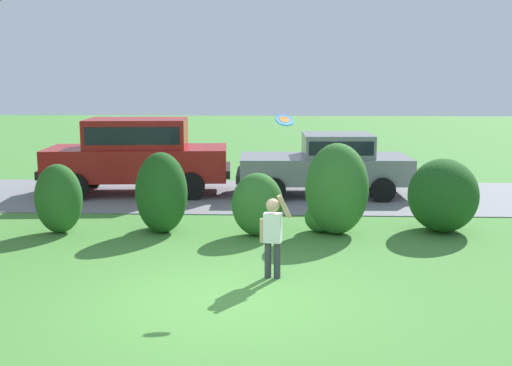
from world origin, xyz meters
name	(u,v)px	position (x,y,z in m)	size (l,w,h in m)	color
ground_plane	(222,300)	(0.00, 0.00, 0.00)	(80.00, 80.00, 0.00)	#478438
driveway_strip	(250,196)	(0.00, 7.44, 0.01)	(28.00, 4.40, 0.02)	slate
shrub_near_tree	(59,199)	(-3.47, 3.55, 0.67)	(0.91, 0.74, 1.34)	#286023
shrub_centre_left	(161,197)	(-1.52, 3.70, 0.70)	(0.99, 1.11, 1.56)	#1E511C
shrub_centre	(257,204)	(0.34, 3.51, 0.60)	(0.97, 0.80, 1.20)	#33702B
shrub_centre_right	(336,191)	(1.81, 3.73, 0.82)	(1.20, 1.11, 1.74)	#33702B
shrub_far_end	(442,198)	(3.90, 4.00, 0.65)	(1.33, 1.50, 1.42)	#1E511C
parked_sedan	(328,162)	(1.95, 7.69, 0.85)	(4.46, 2.22, 1.56)	gray
parked_suv	(138,152)	(-2.88, 7.68, 1.08)	(4.83, 2.38, 1.92)	maroon
child_thrower	(273,231)	(0.67, 0.97, 0.72)	(0.47, 0.23, 1.29)	#383842
frisbee	(284,120)	(0.83, 1.41, 2.33)	(0.31, 0.26, 0.21)	#337FDB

